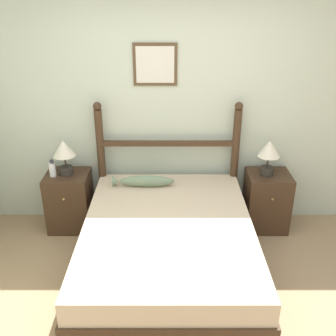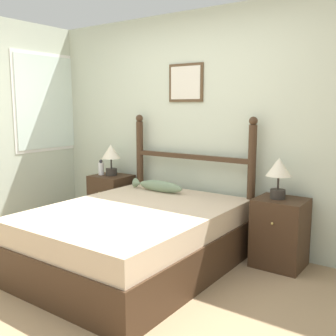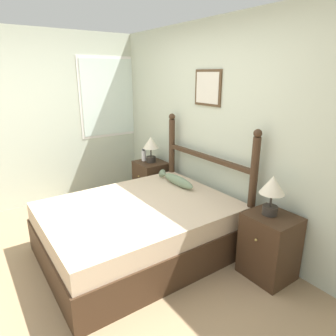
{
  "view_description": "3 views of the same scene",
  "coord_description": "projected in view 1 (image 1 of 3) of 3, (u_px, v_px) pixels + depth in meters",
  "views": [
    {
      "loc": [
        -0.05,
        -2.33,
        2.51
      ],
      "look_at": [
        -0.06,
        1.07,
        0.92
      ],
      "focal_mm": 42.0,
      "sensor_mm": 36.0,
      "label": 1
    },
    {
      "loc": [
        2.26,
        -2.08,
        1.52
      ],
      "look_at": [
        0.05,
        1.03,
        0.92
      ],
      "focal_mm": 42.0,
      "sensor_mm": 36.0,
      "label": 2
    },
    {
      "loc": [
        2.57,
        -0.82,
        1.94
      ],
      "look_at": [
        -0.08,
        1.04,
        0.92
      ],
      "focal_mm": 32.0,
      "sensor_mm": 36.0,
      "label": 3
    }
  ],
  "objects": [
    {
      "name": "ground_plane",
      "position": [
        175.0,
        327.0,
        3.17
      ],
      "size": [
        16.0,
        16.0,
        0.0
      ],
      "primitive_type": "plane",
      "color": "#9E7F5B"
    },
    {
      "name": "wall_back",
      "position": [
        174.0,
        111.0,
        4.2
      ],
      "size": [
        6.4,
        0.08,
        2.55
      ],
      "color": "beige",
      "rests_on": "ground_plane"
    },
    {
      "name": "bed",
      "position": [
        169.0,
        250.0,
        3.62
      ],
      "size": [
        1.54,
        2.02,
        0.58
      ],
      "color": "#3D2819",
      "rests_on": "ground_plane"
    },
    {
      "name": "headboard",
      "position": [
        169.0,
        161.0,
        4.29
      ],
      "size": [
        1.55,
        0.09,
        1.42
      ],
      "color": "#3D2819",
      "rests_on": "ground_plane"
    },
    {
      "name": "nightstand_left",
      "position": [
        71.0,
        201.0,
        4.36
      ],
      "size": [
        0.46,
        0.44,
        0.66
      ],
      "color": "#3D2819",
      "rests_on": "ground_plane"
    },
    {
      "name": "nightstand_right",
      "position": [
        268.0,
        201.0,
        4.35
      ],
      "size": [
        0.46,
        0.44,
        0.66
      ],
      "color": "#3D2819",
      "rests_on": "ground_plane"
    },
    {
      "name": "table_lamp_left",
      "position": [
        66.0,
        152.0,
        4.11
      ],
      "size": [
        0.24,
        0.24,
        0.39
      ],
      "color": "#2D2823",
      "rests_on": "nightstand_left"
    },
    {
      "name": "table_lamp_right",
      "position": [
        270.0,
        152.0,
        4.1
      ],
      "size": [
        0.24,
        0.24,
        0.39
      ],
      "color": "#2D2823",
      "rests_on": "nightstand_right"
    },
    {
      "name": "bottle",
      "position": [
        54.0,
        168.0,
        4.15
      ],
      "size": [
        0.07,
        0.07,
        0.2
      ],
      "color": "white",
      "rests_on": "nightstand_left"
    },
    {
      "name": "fish_pillow",
      "position": [
        145.0,
        181.0,
        4.1
      ],
      "size": [
        0.65,
        0.11,
        0.12
      ],
      "color": "gray",
      "rests_on": "bed"
    }
  ]
}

